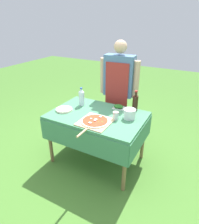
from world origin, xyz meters
The scene contains 10 objects.
ground_plane centered at (0.00, 0.00, 0.00)m, with size 12.00×12.00×0.00m, color #477A2D.
prep_table centered at (0.00, 0.00, 0.63)m, with size 1.21×0.82×0.72m.
person_cook centered at (0.03, 0.61, 0.93)m, with size 0.59×0.22×1.57m.
pizza_on_peel centered at (0.08, -0.21, 0.73)m, with size 0.37×0.56×0.05m.
oil_bottle centered at (0.38, 0.34, 0.83)m, with size 0.07×0.07×0.28m.
water_bottle centered at (-0.33, 0.15, 0.84)m, with size 0.08×0.08×0.26m.
herb_container centered at (0.16, 0.30, 0.75)m, with size 0.17×0.14×0.05m.
mixing_tub centered at (0.40, 0.10, 0.78)m, with size 0.15×0.15×0.12m, color silver.
plate_stack centered at (-0.45, -0.11, 0.73)m, with size 0.22×0.22×0.02m.
sauce_jar centered at (0.27, -0.02, 0.77)m, with size 0.07×0.07×0.10m.
Camera 1 is at (1.12, -2.00, 1.87)m, focal length 32.00 mm.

